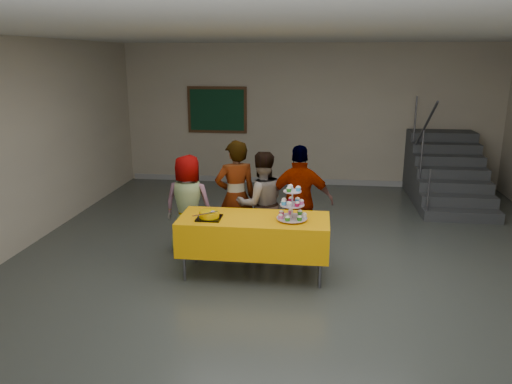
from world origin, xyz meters
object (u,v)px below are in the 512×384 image
at_px(bake_table, 254,234).
at_px(schoolchild_a, 188,204).
at_px(schoolchild_c, 261,204).
at_px(schoolchild_d, 300,202).
at_px(staircase, 445,175).
at_px(bear_cake, 209,214).
at_px(noticeboard, 217,110).
at_px(schoolchild_b, 236,197).
at_px(cupcake_stand, 292,207).

relative_size(bake_table, schoolchild_a, 1.33).
height_order(schoolchild_c, schoolchild_d, schoolchild_d).
relative_size(bake_table, staircase, 0.78).
distance_m(bear_cake, schoolchild_c, 1.01).
xyz_separation_m(schoolchild_a, staircase, (4.27, 3.32, -0.22)).
distance_m(bake_table, bear_cake, 0.62).
distance_m(schoolchild_c, noticeboard, 4.42).
bearing_deg(schoolchild_b, schoolchild_c, 151.56).
bearing_deg(bear_cake, schoolchild_b, 77.63).
distance_m(schoolchild_a, staircase, 5.41).
distance_m(bear_cake, staircase, 5.60).
xyz_separation_m(schoolchild_b, schoolchild_c, (0.37, -0.03, -0.07)).
distance_m(cupcake_stand, schoolchild_b, 1.17).
relative_size(cupcake_stand, staircase, 0.19).
bearing_deg(schoolchild_d, schoolchild_c, -3.98).
height_order(schoolchild_b, schoolchild_c, schoolchild_b).
height_order(bear_cake, schoolchild_c, schoolchild_c).
relative_size(schoolchild_b, noticeboard, 1.25).
height_order(cupcake_stand, staircase, staircase).
height_order(bake_table, schoolchild_a, schoolchild_a).
relative_size(cupcake_stand, schoolchild_b, 0.27).
xyz_separation_m(cupcake_stand, staircase, (2.77, 4.03, -0.45)).
xyz_separation_m(bear_cake, schoolchild_d, (1.09, 0.84, -0.04)).
relative_size(cupcake_stand, noticeboard, 0.34).
xyz_separation_m(cupcake_stand, schoolchild_b, (-0.84, 0.81, -0.13)).
bearing_deg(bear_cake, cupcake_stand, 3.56).
bearing_deg(staircase, cupcake_stand, -124.51).
relative_size(schoolchild_c, noticeboard, 1.14).
distance_m(bake_table, staircase, 5.15).
xyz_separation_m(schoolchild_a, noticeboard, (-0.41, 4.15, 0.89)).
bearing_deg(schoolchild_a, bake_table, 150.48).
distance_m(schoolchild_a, schoolchild_d, 1.57).
height_order(schoolchild_a, schoolchild_c, schoolchild_c).
distance_m(bake_table, noticeboard, 5.14).
height_order(bake_table, cupcake_stand, cupcake_stand).
relative_size(bake_table, bear_cake, 5.25).
distance_m(bake_table, schoolchild_a, 1.23).
bearing_deg(bake_table, schoolchild_c, 89.27).
distance_m(bake_table, schoolchild_b, 0.88).
bearing_deg(cupcake_stand, schoolchild_d, 85.06).
xyz_separation_m(schoolchild_a, schoolchild_c, (1.03, 0.06, 0.03)).
height_order(bear_cake, schoolchild_b, schoolchild_b).
xyz_separation_m(schoolchild_c, schoolchild_d, (0.53, 0.00, 0.05)).
bearing_deg(noticeboard, schoolchild_b, -75.16).
height_order(schoolchild_a, schoolchild_d, schoolchild_d).
relative_size(schoolchild_d, staircase, 0.66).
bearing_deg(schoolchild_d, noticeboard, -68.27).
height_order(bear_cake, staircase, staircase).
bearing_deg(schoolchild_c, bake_table, 68.88).
bearing_deg(noticeboard, schoolchild_c, -70.55).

